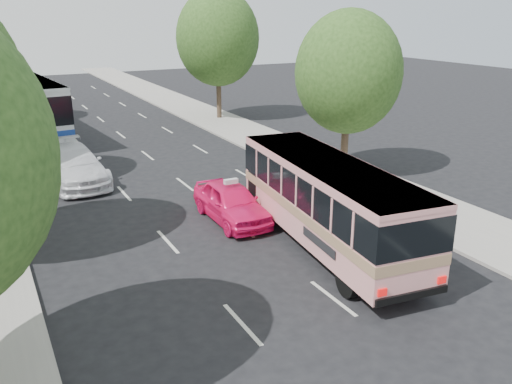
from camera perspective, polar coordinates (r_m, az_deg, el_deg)
ground at (r=16.95m, az=1.33°, el=-8.91°), size 120.00×120.00×0.00m
sidewalk_right at (r=37.52m, az=-2.08°, el=6.70°), size 4.00×90.00×0.12m
tree_right_near at (r=26.64m, az=9.94°, el=12.72°), size 5.10×5.10×7.95m
tree_right_far at (r=40.56m, az=-3.93°, el=16.21°), size 6.00×6.00×9.35m
pink_bus at (r=18.38m, az=7.59°, el=-0.42°), size 3.46×9.72×3.03m
pink_taxi at (r=21.01m, az=-2.62°, el=-1.07°), size 1.81×4.44×1.51m
white_pickup at (r=27.06m, az=-18.68°, el=2.71°), size 2.73×6.04×1.72m
tour_coach_front at (r=37.56m, az=-23.30°, el=8.70°), size 3.95×13.02×3.84m
taxi_roof_sign at (r=20.74m, az=-2.66°, el=1.13°), size 0.55×0.18×0.18m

